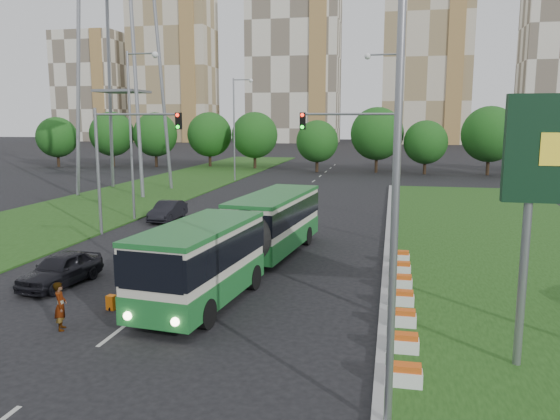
% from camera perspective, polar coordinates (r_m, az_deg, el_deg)
% --- Properties ---
extents(ground, '(360.00, 360.00, 0.00)m').
position_cam_1_polar(ground, '(24.27, -3.74, -8.08)').
color(ground, black).
rests_on(ground, ground).
extents(grass_median, '(14.00, 60.00, 0.15)m').
position_cam_1_polar(grass_median, '(31.87, 23.73, -4.46)').
color(grass_median, '#1C4212').
rests_on(grass_median, ground).
extents(median_kerb, '(0.30, 60.00, 0.18)m').
position_cam_1_polar(median_kerb, '(31.14, 11.10, -4.11)').
color(median_kerb, '#979797').
rests_on(median_kerb, ground).
extents(left_verge, '(12.00, 110.00, 0.10)m').
position_cam_1_polar(left_verge, '(53.62, -15.27, 1.36)').
color(left_verge, '#1C4212').
rests_on(left_verge, ground).
extents(lane_markings, '(0.20, 100.00, 0.01)m').
position_cam_1_polar(lane_markings, '(43.89, -0.58, -0.11)').
color(lane_markings, '#AEAEA7').
rests_on(lane_markings, ground).
extents(flower_planters, '(1.10, 13.70, 0.60)m').
position_cam_1_polar(flower_planters, '(21.99, 12.52, -8.94)').
color(flower_planters, white).
rests_on(flower_planters, grass_median).
extents(traffic_mast_median, '(5.76, 0.32, 8.00)m').
position_cam_1_polar(traffic_mast_median, '(32.38, 9.19, 5.88)').
color(traffic_mast_median, gray).
rests_on(traffic_mast_median, ground).
extents(traffic_mast_left, '(5.76, 0.32, 8.00)m').
position_cam_1_polar(traffic_mast_left, '(35.47, -16.30, 5.93)').
color(traffic_mast_left, gray).
rests_on(traffic_mast_left, ground).
extents(street_lamps, '(36.00, 60.00, 12.00)m').
position_cam_1_polar(street_lamps, '(33.60, -4.26, 7.22)').
color(street_lamps, gray).
rests_on(street_lamps, ground).
extents(tree_line, '(120.00, 8.00, 9.00)m').
position_cam_1_polar(tree_line, '(77.43, 14.61, 7.09)').
color(tree_line, '#164A13').
rests_on(tree_line, ground).
extents(apartment_tower_west, '(26.00, 15.00, 48.00)m').
position_cam_1_polar(apartment_tower_west, '(187.17, -11.06, 14.42)').
color(apartment_tower_west, beige).
rests_on(apartment_tower_west, ground).
extents(apartment_tower_cwest, '(28.00, 15.00, 52.00)m').
position_cam_1_polar(apartment_tower_cwest, '(176.09, 1.48, 15.57)').
color(apartment_tower_cwest, silver).
rests_on(apartment_tower_cwest, ground).
extents(apartment_tower_ceast, '(25.00, 15.00, 50.00)m').
position_cam_1_polar(apartment_tower_ceast, '(173.42, 15.07, 15.02)').
color(apartment_tower_ceast, beige).
rests_on(apartment_tower_ceast, ground).
extents(midrise_west, '(22.00, 14.00, 36.00)m').
position_cam_1_polar(midrise_west, '(200.11, -19.14, 12.03)').
color(midrise_west, silver).
rests_on(midrise_west, ground).
extents(articulated_bus, '(2.71, 17.36, 2.86)m').
position_cam_1_polar(articulated_bus, '(26.13, -3.66, -2.83)').
color(articulated_bus, beige).
rests_on(articulated_bus, ground).
extents(car_left_near, '(2.21, 4.49, 1.47)m').
position_cam_1_polar(car_left_near, '(26.20, -21.94, -5.76)').
color(car_left_near, black).
rests_on(car_left_near, ground).
extents(car_left_far, '(1.58, 4.33, 1.42)m').
position_cam_1_polar(car_left_far, '(40.55, -11.65, -0.09)').
color(car_left_far, black).
rests_on(car_left_far, ground).
extents(pedestrian, '(0.64, 0.75, 1.73)m').
position_cam_1_polar(pedestrian, '(20.81, -21.96, -9.28)').
color(pedestrian, gray).
rests_on(pedestrian, ground).
extents(shopping_trolley, '(0.33, 0.35, 0.57)m').
position_cam_1_polar(shopping_trolley, '(22.42, -17.20, -9.23)').
color(shopping_trolley, orange).
rests_on(shopping_trolley, ground).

